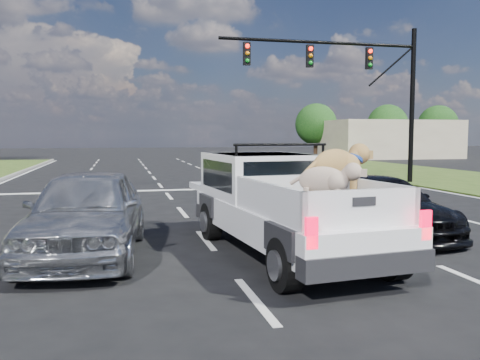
# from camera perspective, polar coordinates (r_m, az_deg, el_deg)

# --- Properties ---
(ground) EXTENTS (160.00, 160.00, 0.00)m
(ground) POSITION_cam_1_polar(r_m,az_deg,el_deg) (11.21, 5.03, -6.35)
(ground) COLOR black
(ground) RESTS_ON ground
(road_markings) EXTENTS (17.75, 60.00, 0.01)m
(road_markings) POSITION_cam_1_polar(r_m,az_deg,el_deg) (17.47, -1.80, -2.19)
(road_markings) COLOR silver
(road_markings) RESTS_ON ground
(traffic_signal) EXTENTS (9.11, 0.31, 7.00)m
(traffic_signal) POSITION_cam_1_polar(r_m,az_deg,el_deg) (23.62, 13.81, 11.03)
(traffic_signal) COLOR black
(traffic_signal) RESTS_ON ground
(building_right) EXTENTS (12.00, 7.00, 3.60)m
(building_right) POSITION_cam_1_polar(r_m,az_deg,el_deg) (51.21, 16.45, 4.41)
(building_right) COLOR #C3B895
(building_right) RESTS_ON ground
(tree_far_d) EXTENTS (4.20, 4.20, 5.40)m
(tree_far_d) POSITION_cam_1_polar(r_m,az_deg,el_deg) (52.20, 8.53, 6.20)
(tree_far_d) COLOR #332114
(tree_far_d) RESTS_ON ground
(tree_far_e) EXTENTS (4.20, 4.20, 5.40)m
(tree_far_e) POSITION_cam_1_polar(r_m,az_deg,el_deg) (55.69, 16.23, 5.98)
(tree_far_e) COLOR #332114
(tree_far_e) RESTS_ON ground
(tree_far_f) EXTENTS (4.20, 4.20, 5.40)m
(tree_far_f) POSITION_cam_1_polar(r_m,az_deg,el_deg) (58.88, 21.33, 5.78)
(tree_far_f) COLOR #332114
(tree_far_f) RESTS_ON ground
(pickup_truck) EXTENTS (2.56, 5.68, 2.07)m
(pickup_truck) POSITION_cam_1_polar(r_m,az_deg,el_deg) (9.47, 4.86, -2.44)
(pickup_truck) COLOR black
(pickup_truck) RESTS_ON ground
(silver_sedan) EXTENTS (2.38, 4.91, 1.61)m
(silver_sedan) POSITION_cam_1_polar(r_m,az_deg,el_deg) (9.71, -16.85, -3.48)
(silver_sedan) COLOR #B2B5BA
(silver_sedan) RESTS_ON ground
(black_coupe) EXTENTS (2.08, 4.52, 1.28)m
(black_coupe) POSITION_cam_1_polar(r_m,az_deg,el_deg) (11.79, 15.58, -2.79)
(black_coupe) COLOR black
(black_coupe) RESTS_ON ground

